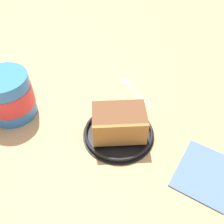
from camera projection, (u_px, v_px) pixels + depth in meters
The scene contains 6 objects.
ground_plane at pixel (96, 134), 53.97cm from camera, with size 153.63×153.63×2.47cm, color tan.
small_plate at pixel (119, 133), 51.66cm from camera, with size 14.23×14.23×1.35cm.
cake_slice at pixel (119, 124), 49.23cm from camera, with size 11.10×8.58×6.01cm.
tea_mug at pixel (8, 96), 53.00cm from camera, with size 9.92×12.43×9.66cm.
teaspoon at pixel (130, 86), 62.12cm from camera, with size 8.57×10.22×0.80cm.
folded_napkin at pixel (205, 173), 45.84cm from camera, with size 9.41×11.33×0.60cm, color slate.
Camera 1 is at (-8.18, 33.32, 40.80)cm, focal length 41.74 mm.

